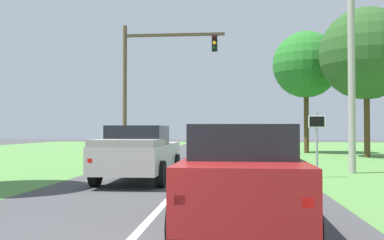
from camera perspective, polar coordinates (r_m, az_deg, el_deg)
ground_plane at (r=15.69m, az=-0.45°, el=-7.59°), size 120.00×120.00×0.00m
red_suv_near at (r=7.64m, az=6.68°, el=-6.99°), size 2.18×4.61×1.80m
pickup_truck_lead at (r=14.57m, az=-7.04°, el=-4.29°), size 2.26×5.53×1.85m
traffic_light at (r=25.38m, az=-5.73°, el=6.29°), size 6.00×0.40×7.86m
keep_moving_sign at (r=16.00m, az=16.26°, el=-1.98°), size 0.60×0.09×2.36m
oak_tree_right at (r=29.10m, az=22.15°, el=8.15°), size 5.73×5.73×9.33m
utility_pole_right at (r=18.36m, az=20.42°, el=8.62°), size 0.28×0.28×9.71m
extra_tree_1 at (r=33.13m, az=14.91°, el=7.10°), size 4.91×4.91×9.01m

